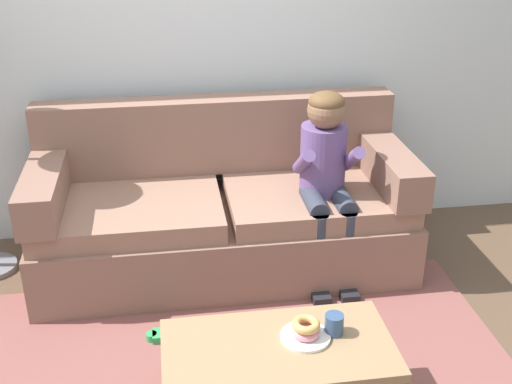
{
  "coord_description": "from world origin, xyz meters",
  "views": [
    {
      "loc": [
        -0.22,
        -2.6,
        2.1
      ],
      "look_at": [
        0.24,
        0.45,
        0.65
      ],
      "focal_mm": 45.69,
      "sensor_mm": 36.0,
      "label": 1
    }
  ],
  "objects_px": {
    "couch": "(223,212)",
    "person_child": "(326,169)",
    "coffee_table": "(278,354)",
    "mug": "(334,324)",
    "toy_controller": "(168,336)",
    "donut": "(306,332)"
  },
  "relations": [
    {
      "from": "coffee_table",
      "to": "donut",
      "type": "xyz_separation_m",
      "value": [
        0.12,
        0.03,
        0.08
      ]
    },
    {
      "from": "couch",
      "to": "person_child",
      "type": "height_order",
      "value": "person_child"
    },
    {
      "from": "coffee_table",
      "to": "toy_controller",
      "type": "bearing_deg",
      "value": 125.87
    },
    {
      "from": "couch",
      "to": "coffee_table",
      "type": "relative_size",
      "value": 2.27
    },
    {
      "from": "person_child",
      "to": "donut",
      "type": "height_order",
      "value": "person_child"
    },
    {
      "from": "coffee_table",
      "to": "mug",
      "type": "relative_size",
      "value": 10.6
    },
    {
      "from": "donut",
      "to": "mug",
      "type": "distance_m",
      "value": 0.13
    },
    {
      "from": "coffee_table",
      "to": "couch",
      "type": "bearing_deg",
      "value": 93.73
    },
    {
      "from": "coffee_table",
      "to": "donut",
      "type": "relative_size",
      "value": 7.95
    },
    {
      "from": "mug",
      "to": "toy_controller",
      "type": "xyz_separation_m",
      "value": [
        -0.7,
        0.58,
        -0.42
      ]
    },
    {
      "from": "person_child",
      "to": "mug",
      "type": "relative_size",
      "value": 12.24
    },
    {
      "from": "toy_controller",
      "to": "couch",
      "type": "bearing_deg",
      "value": 41.76
    },
    {
      "from": "person_child",
      "to": "toy_controller",
      "type": "height_order",
      "value": "person_child"
    },
    {
      "from": "person_child",
      "to": "toy_controller",
      "type": "distance_m",
      "value": 1.24
    },
    {
      "from": "donut",
      "to": "toy_controller",
      "type": "height_order",
      "value": "donut"
    },
    {
      "from": "person_child",
      "to": "toy_controller",
      "type": "relative_size",
      "value": 4.87
    },
    {
      "from": "donut",
      "to": "toy_controller",
      "type": "relative_size",
      "value": 0.53
    },
    {
      "from": "donut",
      "to": "coffee_table",
      "type": "bearing_deg",
      "value": -164.97
    },
    {
      "from": "person_child",
      "to": "donut",
      "type": "bearing_deg",
      "value": -107.87
    },
    {
      "from": "person_child",
      "to": "donut",
      "type": "xyz_separation_m",
      "value": [
        -0.36,
        -1.11,
        -0.24
      ]
    },
    {
      "from": "couch",
      "to": "toy_controller",
      "type": "xyz_separation_m",
      "value": [
        -0.36,
        -0.72,
        -0.32
      ]
    },
    {
      "from": "coffee_table",
      "to": "person_child",
      "type": "height_order",
      "value": "person_child"
    }
  ]
}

